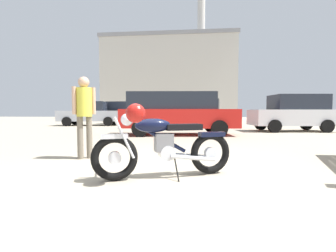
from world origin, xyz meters
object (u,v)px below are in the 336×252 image
Objects in this scene: dark_sedan_left at (176,112)px; white_estate_far at (294,113)px; bystander at (84,109)px; red_hatchback_near at (133,112)px; pale_sedan_back at (194,112)px; blue_hatchback_right at (91,114)px; vintage_motorcycle at (162,144)px.

dark_sedan_left is 1.19× the size of white_estate_far.
bystander is 13.78m from red_hatchback_near.
pale_sedan_back is at bearing -31.09° from red_hatchback_near.
blue_hatchback_right is at bearing -137.10° from red_hatchback_near.
bystander is 0.35× the size of red_hatchback_near.
vintage_motorcycle is at bearing -92.87° from dark_sedan_left.
red_hatchback_near is (2.55, 2.08, 0.10)m from blue_hatchback_right.
pale_sedan_back and dark_sedan_left have the same top height.
white_estate_far is at bearing 18.08° from dark_sedan_left.
white_estate_far reaches higher than pale_sedan_back.
vintage_motorcycle is at bearing -72.01° from blue_hatchback_right.
vintage_motorcycle is 10.38m from white_estate_far.
dark_sedan_left is 8.97m from blue_hatchback_right.
blue_hatchback_right is 3.29m from red_hatchback_near.
pale_sedan_back is 1.22× the size of white_estate_far.
pale_sedan_back is at bearing -18.07° from blue_hatchback_right.
dark_sedan_left reaches higher than bystander.
pale_sedan_back is 5.61m from white_estate_far.
dark_sedan_left is 1.09× the size of blue_hatchback_right.
pale_sedan_back is at bearing 76.93° from dark_sedan_left.
pale_sedan_back and red_hatchback_near have the same top height.
bystander is 0.41× the size of white_estate_far.
vintage_motorcycle is 6.51m from dark_sedan_left.
dark_sedan_left is (-0.14, 6.49, 0.45)m from vintage_motorcycle.
vintage_motorcycle is 1.20× the size of bystander.
white_estate_far is at bearing -29.00° from red_hatchback_near.
white_estate_far is at bearing -21.61° from pale_sedan_back.
white_estate_far reaches higher than vintage_motorcycle.
bystander is 0.34× the size of pale_sedan_back.
blue_hatchback_right reaches higher than vintage_motorcycle.
red_hatchback_near is at bearing -95.69° from vintage_motorcycle.
red_hatchback_near is at bearing 154.20° from pale_sedan_back.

